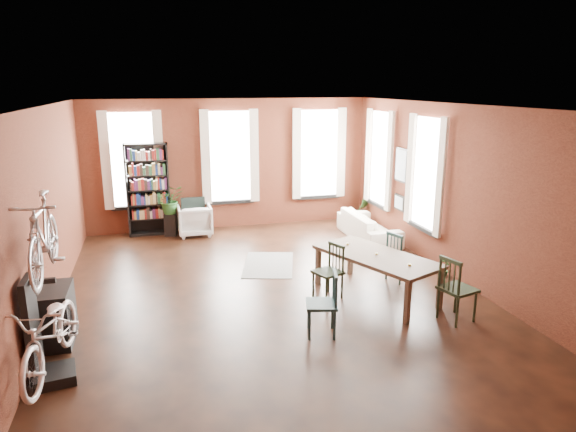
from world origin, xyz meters
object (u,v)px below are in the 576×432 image
object	(u,v)px
console_table	(57,315)
bicycle_floor	(47,299)
dining_chair_d	(401,256)
bookshelf	(148,190)
plant_stand	(171,225)
dining_chair_b	(328,272)
dining_chair_c	(458,289)
dining_chair_a	(321,304)
cream_sofa	(369,222)
dining_table	(376,275)
white_armchair	(195,219)
bike_trainer	(55,376)

from	to	relation	value
console_table	bicycle_floor	xyz separation A→B (m)	(0.12, -1.05, 0.67)
dining_chair_d	bookshelf	xyz separation A→B (m)	(-4.45, 4.29, 0.64)
dining_chair_d	plant_stand	world-z (taller)	dining_chair_d
bookshelf	bicycle_floor	xyz separation A→B (m)	(-1.16, -6.25, -0.03)
dining_chair_b	dining_chair_c	size ratio (longest dim) A/B	0.90
dining_chair_a	cream_sofa	size ratio (longest dim) A/B	0.46
dining_table	dining_chair_a	xyz separation A→B (m)	(-1.34, -1.10, 0.10)
console_table	plant_stand	size ratio (longest dim) A/B	1.51
dining_chair_d	cream_sofa	world-z (taller)	dining_chair_d
white_armchair	cream_sofa	bearing A→B (deg)	160.51
dining_chair_c	plant_stand	world-z (taller)	dining_chair_c
cream_sofa	dining_chair_b	bearing A→B (deg)	145.65
dining_table	white_armchair	xyz separation A→B (m)	(-2.67, 4.51, 0.03)
white_armchair	console_table	bearing A→B (deg)	64.17
dining_chair_d	dining_chair_c	bearing A→B (deg)	162.88
bike_trainer	cream_sofa	bearing A→B (deg)	36.67
dining_chair_a	dining_chair_c	xyz separation A→B (m)	(2.16, -0.09, 0.04)
dining_chair_d	dining_chair_a	bearing A→B (deg)	108.85
dining_chair_d	white_armchair	distance (m)	5.22
dining_chair_b	console_table	xyz separation A→B (m)	(-4.17, -0.49, -0.06)
bicycle_floor	dining_table	bearing A→B (deg)	24.43
cream_sofa	console_table	size ratio (longest dim) A/B	2.60
dining_chair_c	bicycle_floor	distance (m)	5.72
dining_chair_c	cream_sofa	xyz separation A→B (m)	(0.43, 4.33, -0.10)
bicycle_floor	dining_chair_c	bearing A→B (deg)	10.62
console_table	dining_table	bearing A→B (deg)	4.01
bookshelf	bicycle_floor	bearing A→B (deg)	-100.56
dining_chair_d	cream_sofa	size ratio (longest dim) A/B	0.44
bookshelf	dining_chair_b	bearing A→B (deg)	-58.49
white_armchair	console_table	xyz separation A→B (m)	(-2.31, -4.86, -0.00)
dining_chair_c	cream_sofa	distance (m)	4.35
plant_stand	bicycle_floor	size ratio (longest dim) A/B	0.28
cream_sofa	white_armchair	bearing A→B (deg)	70.86
dining_chair_c	bookshelf	distance (m)	7.56
dining_table	bicycle_floor	size ratio (longest dim) A/B	1.16
dining_chair_a	dining_chair_c	world-z (taller)	dining_chair_c
dining_chair_d	dining_table	bearing A→B (deg)	107.31
console_table	bicycle_floor	bearing A→B (deg)	-83.71
dining_chair_d	bicycle_floor	size ratio (longest dim) A/B	0.49
dining_table	dining_chair_b	bearing A→B (deg)	146.68
dining_chair_a	plant_stand	world-z (taller)	dining_chair_a
bookshelf	plant_stand	bearing A→B (deg)	-25.23
dining_table	bicycle_floor	bearing A→B (deg)	172.10
dining_chair_a	plant_stand	distance (m)	6.03
dining_chair_d	bicycle_floor	bearing A→B (deg)	89.63
dining_chair_a	dining_chair_c	bearing A→B (deg)	102.21
dining_chair_a	dining_chair_d	distance (m)	2.66
bookshelf	cream_sofa	xyz separation A→B (m)	(4.95, -1.70, -0.69)
bike_trainer	bicycle_floor	xyz separation A→B (m)	(0.01, 0.02, 1.00)
dining_chair_b	dining_table	bearing A→B (deg)	59.06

